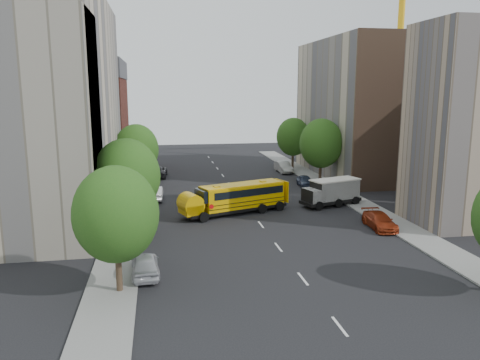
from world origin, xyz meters
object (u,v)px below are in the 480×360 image
object	(u,v)px
street_tree_4	(321,143)
safari_truck	(331,192)
street_tree_1	(127,177)
parked_car_2	(157,171)
tower_crane	(416,2)
parked_car_0	(145,264)
parked_car_3	(380,221)
school_bus	(235,197)
parked_car_4	(305,181)
parked_car_1	(155,193)
parked_car_5	(284,167)
street_tree_0	(116,214)
street_tree_2	(137,149)
street_tree_5	(293,137)

from	to	relation	value
street_tree_4	safari_truck	distance (m)	11.44
street_tree_1	parked_car_2	xyz separation A→B (m)	(2.20, 26.47, -4.21)
tower_crane	parked_car_0	world-z (taller)	tower_crane
tower_crane	safari_truck	size ratio (longest dim) A/B	5.39
parked_car_2	parked_car_3	xyz separation A→B (m)	(18.40, -27.26, -0.09)
school_bus	parked_car_4	bearing A→B (deg)	26.64
parked_car_1	parked_car_5	xyz separation A→B (m)	(17.82, 13.82, 0.04)
street_tree_0	street_tree_4	size ratio (longest dim) A/B	0.91
parked_car_0	parked_car_3	distance (m)	20.41
street_tree_0	parked_car_5	size ratio (longest dim) A/B	1.60
parked_car_0	street_tree_1	bearing A→B (deg)	-83.07
street_tree_2	street_tree_4	xyz separation A→B (m)	(22.00, 0.00, 0.25)
safari_truck	parked_car_2	world-z (taller)	safari_truck
street_tree_1	parked_car_0	distance (m)	8.91
parked_car_4	tower_crane	bearing A→B (deg)	39.54
street_tree_4	parked_car_2	xyz separation A→B (m)	(-19.80, 8.47, -4.33)
street_tree_2	tower_crane	bearing A→B (deg)	18.75
street_tree_5	safari_truck	bearing A→B (deg)	-96.46
school_bus	parked_car_1	xyz separation A→B (m)	(-7.40, 7.07, -0.88)
tower_crane	parked_car_0	size ratio (longest dim) A/B	8.41
street_tree_1	street_tree_2	xyz separation A→B (m)	(0.00, 18.00, -0.12)
street_tree_5	school_bus	size ratio (longest dim) A/B	0.73
street_tree_5	parked_car_1	xyz separation A→B (m)	(-20.02, -16.84, -3.99)
safari_truck	parked_car_4	bearing A→B (deg)	70.04
parked_car_4	parked_car_5	distance (m)	9.87
parked_car_0	parked_car_2	size ratio (longest dim) A/B	0.79
parked_car_3	school_bus	bearing A→B (deg)	151.93
street_tree_0	parked_car_3	world-z (taller)	street_tree_0
school_bus	parked_car_5	xyz separation A→B (m)	(10.42, 20.89, -0.83)
tower_crane	street_tree_0	distance (m)	62.12
street_tree_1	parked_car_1	world-z (taller)	street_tree_1
tower_crane	parked_car_2	distance (m)	46.03
tower_crane	parked_car_4	world-z (taller)	tower_crane
street_tree_1	parked_car_4	xyz separation A→B (m)	(19.80, 17.11, -4.29)
street_tree_4	school_bus	xyz separation A→B (m)	(-12.62, -11.91, -3.48)
parked_car_4	street_tree_0	bearing A→B (deg)	-121.38
safari_truck	parked_car_0	size ratio (longest dim) A/B	1.56
parked_car_4	parked_car_2	bearing A→B (deg)	156.75
street_tree_2	parked_car_1	distance (m)	6.65
street_tree_0	street_tree_1	size ratio (longest dim) A/B	0.94
safari_truck	parked_car_0	distance (m)	23.59
parked_car_3	parked_car_4	xyz separation A→B (m)	(-0.80, 17.89, -0.00)
school_bus	safari_truck	world-z (taller)	school_bus
parked_car_2	parked_car_3	size ratio (longest dim) A/B	1.18
parked_car_0	parked_car_2	xyz separation A→B (m)	(0.80, 34.18, 0.02)
street_tree_0	street_tree_5	xyz separation A→B (m)	(22.00, 40.00, 0.06)
tower_crane	safari_truck	distance (m)	40.11
parked_car_2	parked_car_4	bearing A→B (deg)	155.96
safari_truck	street_tree_0	bearing A→B (deg)	-155.95
street_tree_4	safari_truck	xyz separation A→B (m)	(-2.55, -10.53, -3.66)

